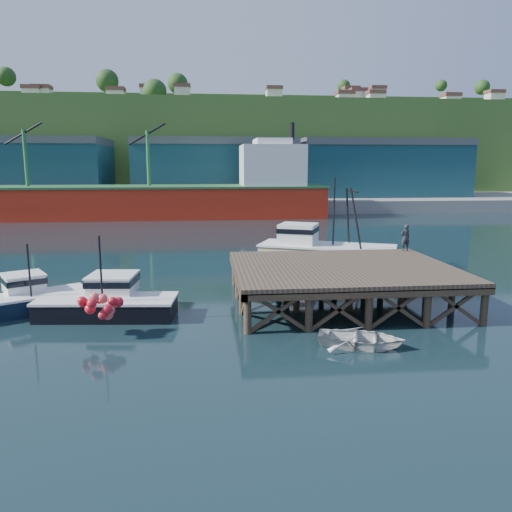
{
  "coord_description": "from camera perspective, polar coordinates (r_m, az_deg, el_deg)",
  "views": [
    {
      "loc": [
        -2.07,
        -26.49,
        7.62
      ],
      "look_at": [
        0.89,
        2.0,
        2.38
      ],
      "focal_mm": 35.0,
      "sensor_mm": 36.0,
      "label": 1
    }
  ],
  "objects": [
    {
      "name": "cargo_ship",
      "position": [
        74.89,
        -10.89,
        6.88
      ],
      "size": [
        55.5,
        10.0,
        13.75
      ],
      "color": "red",
      "rests_on": "ground"
    },
    {
      "name": "dinghy",
      "position": [
        21.88,
        11.88,
        -9.19
      ],
      "size": [
        4.33,
        3.72,
        0.76
      ],
      "primitive_type": "imported",
      "rotation": [
        0.0,
        0.0,
        1.21
      ],
      "color": "silver",
      "rests_on": "ground"
    },
    {
      "name": "trawler",
      "position": [
        37.8,
        7.79,
        0.77
      ],
      "size": [
        10.64,
        7.28,
        6.72
      ],
      "rotation": [
        0.0,
        0.0,
        -0.41
      ],
      "color": "#D4BF89",
      "rests_on": "ground"
    },
    {
      "name": "boat_black",
      "position": [
        26.68,
        -16.5,
        -4.92
      ],
      "size": [
        7.14,
        5.96,
        4.28
      ],
      "rotation": [
        0.0,
        0.0,
        -0.1
      ],
      "color": "black",
      "rests_on": "ground"
    },
    {
      "name": "wharf",
      "position": [
        27.96,
        9.92,
        -1.52
      ],
      "size": [
        12.0,
        10.0,
        2.62
      ],
      "color": "brown",
      "rests_on": "ground"
    },
    {
      "name": "warehouse_left",
      "position": [
        97.25,
        -26.04,
        8.66
      ],
      "size": [
        32.0,
        16.0,
        9.0
      ],
      "primitive_type": "cube",
      "color": "#173D4D",
      "rests_on": "far_quay"
    },
    {
      "name": "ground",
      "position": [
        27.64,
        -1.41,
        -5.64
      ],
      "size": [
        300.0,
        300.0,
        0.0
      ],
      "primitive_type": "plane",
      "color": "black",
      "rests_on": "ground"
    },
    {
      "name": "hillside",
      "position": [
        126.56,
        -5.09,
        11.85
      ],
      "size": [
        220.0,
        50.0,
        22.0
      ],
      "primitive_type": "cube",
      "color": "#2D511E",
      "rests_on": "ground"
    },
    {
      "name": "warehouse_right",
      "position": [
        96.96,
        13.58,
        9.41
      ],
      "size": [
        30.0,
        16.0,
        9.0
      ],
      "primitive_type": "cube",
      "color": "#173D4D",
      "rests_on": "far_quay"
    },
    {
      "name": "dockworker",
      "position": [
        33.82,
        16.7,
        2.03
      ],
      "size": [
        0.67,
        0.49,
        1.7
      ],
      "primitive_type": "imported",
      "rotation": [
        0.0,
        0.0,
        3.28
      ],
      "color": "#212129",
      "rests_on": "wharf"
    },
    {
      "name": "far_quay",
      "position": [
        96.74,
        -4.71,
        6.4
      ],
      "size": [
        160.0,
        40.0,
        2.0
      ],
      "primitive_type": "cube",
      "color": "gray",
      "rests_on": "ground"
    },
    {
      "name": "boat_navy",
      "position": [
        28.97,
        -24.61,
        -4.33
      ],
      "size": [
        6.2,
        4.83,
        3.71
      ],
      "rotation": [
        0.0,
        0.0,
        0.53
      ],
      "color": "black",
      "rests_on": "ground"
    },
    {
      "name": "warehouse_mid",
      "position": [
        91.52,
        -4.69,
        9.62
      ],
      "size": [
        28.0,
        16.0,
        9.0
      ],
      "primitive_type": "cube",
      "color": "#173D4D",
      "rests_on": "far_quay"
    }
  ]
}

